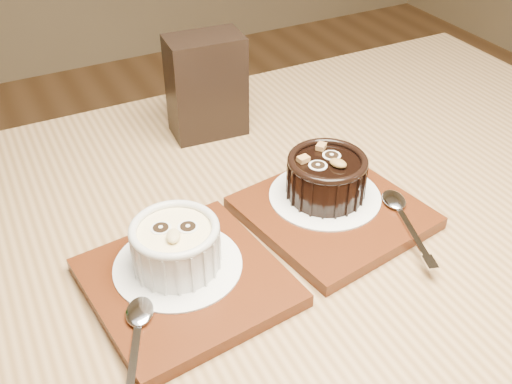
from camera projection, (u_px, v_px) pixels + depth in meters
table at (263, 313)px, 0.69m from camera, size 1.21×0.81×0.75m
tray_left at (186, 282)px, 0.60m from camera, size 0.20×0.20×0.01m
doily_left at (178, 265)px, 0.60m from camera, size 0.13×0.13×0.00m
ramekin_white at (176, 244)px, 0.59m from camera, size 0.09×0.09×0.05m
spoon_left at (136, 342)px, 0.52m from camera, size 0.08×0.13×0.01m
tray_right at (333, 213)px, 0.68m from camera, size 0.21×0.21×0.01m
doily_right at (325, 196)px, 0.70m from camera, size 0.13×0.13×0.00m
ramekin_dark at (327, 175)px, 0.68m from camera, size 0.09×0.09×0.05m
spoon_right at (405, 218)px, 0.66m from camera, size 0.07×0.14×0.01m
condiment_stand at (206, 86)px, 0.81m from camera, size 0.10×0.07×0.14m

